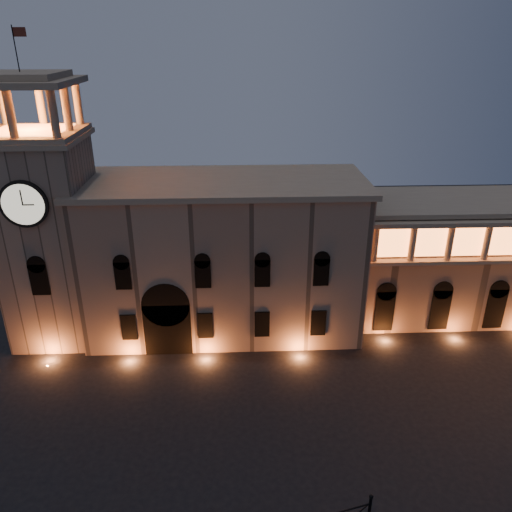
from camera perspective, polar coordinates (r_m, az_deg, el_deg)
name	(u,v)px	position (r m, az deg, el deg)	size (l,w,h in m)	color
ground	(247,469)	(43.07, -0.98, -23.14)	(160.00, 160.00, 0.00)	black
government_building	(223,257)	(56.10, -3.76, -0.06)	(30.80, 12.80, 17.60)	#90755E
clock_tower	(48,231)	(57.36, -22.63, 2.65)	(9.80, 9.80, 32.40)	#90755E
colonnade_wing	(508,256)	(66.94, 26.89, 0.02)	(40.60, 11.50, 14.50)	#8B6F59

